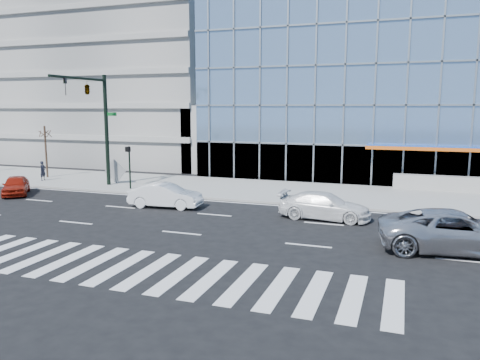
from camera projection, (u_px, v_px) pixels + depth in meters
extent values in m
plane|color=black|center=(214.00, 215.00, 25.62)|extent=(160.00, 160.00, 0.00)
cube|color=gray|center=(258.00, 190.00, 33.06)|extent=(120.00, 8.00, 0.15)
cube|color=#769AC5|center=(457.00, 90.00, 44.08)|extent=(42.00, 26.00, 15.00)
cube|color=gray|center=(141.00, 72.00, 54.90)|extent=(24.00, 24.00, 20.00)
cube|color=gray|center=(229.00, 138.00, 43.91)|extent=(6.00, 8.00, 6.00)
cube|color=gray|center=(209.00, 19.00, 97.04)|extent=(14.00, 14.00, 48.00)
cylinder|color=black|center=(107.00, 131.00, 34.20)|extent=(0.28, 0.28, 8.00)
cylinder|color=black|center=(79.00, 78.00, 31.04)|extent=(0.18, 5.60, 0.18)
imported|color=black|center=(65.00, 86.00, 29.82)|extent=(0.18, 0.22, 1.10)
imported|color=black|center=(87.00, 88.00, 31.87)|extent=(0.48, 2.24, 0.90)
cube|color=#0C591E|center=(111.00, 114.00, 33.87)|extent=(0.90, 0.05, 0.25)
cylinder|color=black|center=(130.00, 168.00, 32.83)|extent=(0.12, 0.12, 3.00)
cube|color=black|center=(128.00, 149.00, 32.49)|extent=(0.30, 0.25, 0.35)
cylinder|color=#332319|center=(46.00, 152.00, 38.19)|extent=(0.16, 0.16, 4.20)
ellipsoid|color=#332319|center=(45.00, 131.00, 37.93)|extent=(1.10, 1.10, 0.90)
imported|color=silver|center=(457.00, 232.00, 18.91)|extent=(6.41, 3.53, 1.70)
imported|color=white|center=(324.00, 206.00, 24.61)|extent=(4.91, 2.21, 1.40)
imported|color=white|center=(165.00, 195.00, 27.46)|extent=(4.40, 1.89, 1.41)
imported|color=maroon|center=(16.00, 185.00, 31.46)|extent=(3.54, 3.89, 1.28)
imported|color=black|center=(43.00, 171.00, 36.67)|extent=(0.37, 0.56, 1.52)
cube|color=#949494|center=(115.00, 171.00, 35.25)|extent=(1.83, 0.16, 1.83)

